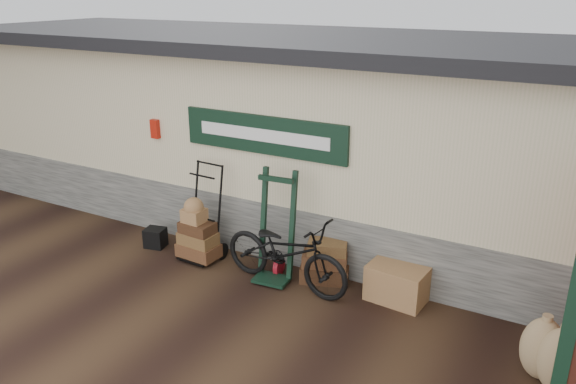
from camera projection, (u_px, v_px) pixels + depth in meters
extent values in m
plane|color=black|center=(248.00, 292.00, 7.65)|extent=(80.00, 80.00, 0.00)
cube|color=#4C4C47|center=(333.00, 198.00, 9.75)|extent=(14.00, 3.54, 0.90)
cube|color=beige|center=(335.00, 113.00, 9.23)|extent=(14.00, 3.50, 2.10)
cube|color=black|center=(333.00, 42.00, 8.71)|extent=(14.40, 4.10, 0.20)
cube|color=black|center=(263.00, 135.00, 7.91)|extent=(2.60, 0.06, 0.55)
cube|color=white|center=(262.00, 135.00, 7.88)|extent=(2.10, 0.01, 0.18)
cube|color=#AF1A0C|center=(156.00, 129.00, 8.87)|extent=(0.14, 0.10, 0.30)
cube|color=black|center=(570.00, 324.00, 4.63)|extent=(0.12, 0.12, 2.60)
cube|color=brown|center=(397.00, 283.00, 7.38)|extent=(0.79, 0.56, 0.49)
cube|color=black|center=(155.00, 238.00, 8.93)|extent=(0.36, 0.33, 0.31)
imported|color=black|center=(286.00, 248.00, 7.63)|extent=(0.86, 2.01, 1.14)
ellipsoid|color=olive|center=(542.00, 349.00, 5.87)|extent=(0.46, 0.39, 0.72)
ellipsoid|color=olive|center=(560.00, 361.00, 5.66)|extent=(0.53, 0.47, 0.74)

